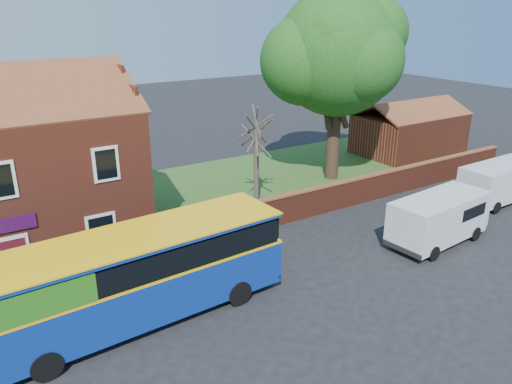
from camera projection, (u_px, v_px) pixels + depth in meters
ground at (263, 325)px, 17.98m from camera, size 120.00×120.00×0.00m
pavement at (27, 306)px, 19.01m from camera, size 18.00×3.50×0.12m
kerb at (36, 329)px, 17.62m from camera, size 18.00×0.15×0.14m
grass_strip at (318, 171)px, 34.78m from camera, size 26.00×12.00×0.04m
boundary_wall at (382, 184)px, 29.75m from camera, size 22.00×0.38×1.60m
outbuilding at (409, 132)px, 38.73m from camera, size 8.20×5.06×4.17m
bus at (125, 277)px, 17.42m from camera, size 11.22×3.45×3.37m
van_near at (439, 217)px, 23.82m from camera, size 5.52×2.59×2.35m
van_far at (500, 181)px, 28.87m from camera, size 5.29×2.28×2.31m
large_tree at (337, 56)px, 30.85m from camera, size 9.87×7.81×12.04m
bare_tree at (256, 159)px, 27.58m from camera, size 2.08×2.47×5.54m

